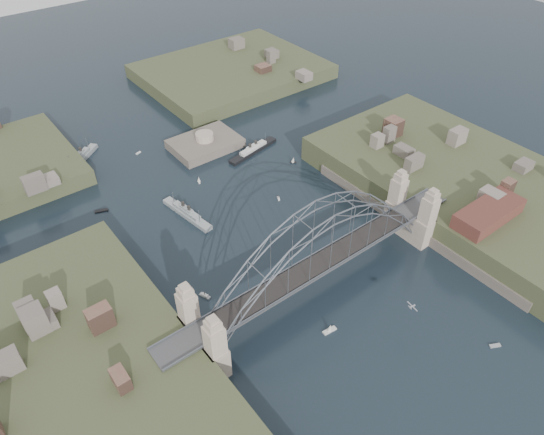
{
  "coord_description": "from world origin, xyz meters",
  "views": [
    {
      "loc": [
        -57.55,
        -56.25,
        89.22
      ],
      "look_at": [
        0.0,
        18.0,
        10.0
      ],
      "focal_mm": 32.7,
      "sensor_mm": 36.0,
      "label": 1
    }
  ],
  "objects": [
    {
      "name": "bridge",
      "position": [
        0.0,
        0.0,
        12.32
      ],
      "size": [
        84.0,
        13.8,
        24.6
      ],
      "color": "#434446",
      "rests_on": "ground"
    },
    {
      "name": "aeroplane",
      "position": [
        7.42,
        -20.75,
        7.29
      ],
      "size": [
        1.67,
        3.06,
        0.44
      ],
      "color": "#ABACB2"
    },
    {
      "name": "naval_cruiser_far",
      "position": [
        -24.27,
        87.49,
        0.94
      ],
      "size": [
        15.38,
        13.11,
        6.01
      ],
      "color": "#989EA0",
      "rests_on": "ground"
    },
    {
      "name": "small_boat_c",
      "position": [
        -6.49,
        -11.01,
        0.71
      ],
      "size": [
        3.34,
        1.41,
        2.38
      ],
      "color": "silver",
      "rests_on": "ground"
    },
    {
      "name": "shore_west",
      "position": [
        -57.32,
        0.0,
        1.97
      ],
      "size": [
        50.5,
        90.0,
        12.0
      ],
      "color": "#3C4326",
      "rests_on": "ground"
    },
    {
      "name": "wharf_shed",
      "position": [
        44.0,
        -14.0,
        10.0
      ],
      "size": [
        20.0,
        8.0,
        4.0
      ],
      "primitive_type": "cube",
      "color": "#592D26",
      "rests_on": "shore_east"
    },
    {
      "name": "finger_pier",
      "position": [
        39.0,
        -28.0,
        0.7
      ],
      "size": [
        4.0,
        22.0,
        1.4
      ],
      "primitive_type": "cube",
      "color": "#434446",
      "rests_on": "ground"
    },
    {
      "name": "ocean_liner",
      "position": [
        22.98,
        57.86,
        0.77
      ],
      "size": [
        20.37,
        6.63,
        4.96
      ],
      "color": "black",
      "rests_on": "ground"
    },
    {
      "name": "small_boat_a",
      "position": [
        -22.89,
        14.25,
        0.28
      ],
      "size": [
        1.85,
        2.95,
        1.43
      ],
      "color": "silver",
      "rests_on": "ground"
    },
    {
      "name": "small_boat_d",
      "position": [
        29.41,
        44.81,
        0.93
      ],
      "size": [
        1.93,
        1.89,
        2.38
      ],
      "color": "silver",
      "rests_on": "ground"
    },
    {
      "name": "shore_east",
      "position": [
        57.32,
        0.0,
        1.97
      ],
      "size": [
        50.5,
        90.0,
        12.0
      ],
      "color": "#3C4326",
      "rests_on": "ground"
    },
    {
      "name": "small_boat_b",
      "position": [
        13.86,
        32.78,
        0.3
      ],
      "size": [
        1.19,
        1.71,
        1.43
      ],
      "color": "silver",
      "rests_on": "ground"
    },
    {
      "name": "naval_cruiser_near",
      "position": [
        -11.11,
        42.53,
        0.88
      ],
      "size": [
        5.25,
        19.07,
        5.67
      ],
      "color": "#989EA0",
      "rests_on": "ground"
    },
    {
      "name": "small_boat_e",
      "position": [
        -29.32,
        59.28,
        0.15
      ],
      "size": [
        3.84,
        2.42,
        0.45
      ],
      "color": "silver",
      "rests_on": "ground"
    },
    {
      "name": "small_boat_g",
      "position": [
        18.77,
        -35.58,
        0.15
      ],
      "size": [
        2.5,
        1.83,
        0.45
      ],
      "color": "silver",
      "rests_on": "ground"
    },
    {
      "name": "ground",
      "position": [
        0.0,
        0.0,
        0.0
      ],
      "size": [
        500.0,
        500.0,
        0.0
      ],
      "primitive_type": "plane",
      "color": "black",
      "rests_on": "ground"
    },
    {
      "name": "small_boat_f",
      "position": [
        -0.13,
        54.19,
        1.01
      ],
      "size": [
        1.37,
        1.73,
        2.38
      ],
      "color": "silver",
      "rests_on": "ground"
    },
    {
      "name": "small_boat_h",
      "position": [
        -7.49,
        80.47,
        0.15
      ],
      "size": [
        1.96,
        1.18,
        0.45
      ],
      "color": "silver",
      "rests_on": "ground"
    },
    {
      "name": "fort_island",
      "position": [
        12.0,
        70.0,
        -0.34
      ],
      "size": [
        22.0,
        16.0,
        9.4
      ],
      "color": "#5E544B",
      "rests_on": "ground"
    },
    {
      "name": "headland_ne",
      "position": [
        50.0,
        110.0,
        0.75
      ],
      "size": [
        70.0,
        55.0,
        9.5
      ],
      "primitive_type": "cube",
      "color": "#3C4326",
      "rests_on": "ground"
    }
  ]
}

